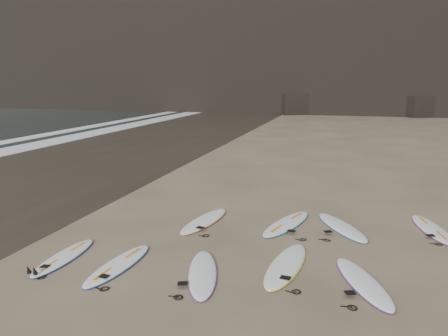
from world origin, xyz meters
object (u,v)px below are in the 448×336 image
object	(u,v)px
surfboard_0	(119,264)
surfboard_7	(342,227)
surfboard_1	(203,273)
surfboard_11	(64,257)
surfboard_3	(363,282)
surfboard_6	(287,223)
surfboard_2	(286,265)
surfboard_8	(432,229)
surfboard_5	(205,220)

from	to	relation	value
surfboard_0	surfboard_7	xyz separation A→B (m)	(4.81, 4.06, 0.00)
surfboard_1	surfboard_0	bearing A→B (deg)	165.82
surfboard_11	surfboard_0	bearing A→B (deg)	-3.67
surfboard_3	surfboard_7	bearing A→B (deg)	75.94
surfboard_6	surfboard_2	bearing A→B (deg)	-65.39
surfboard_3	surfboard_8	xyz separation A→B (m)	(1.95, 3.96, 0.00)
surfboard_1	surfboard_8	size ratio (longest dim) A/B	0.98
surfboard_11	surfboard_3	bearing A→B (deg)	3.07
surfboard_3	surfboard_7	size ratio (longest dim) A/B	0.95
surfboard_1	surfboard_8	world-z (taller)	surfboard_8
surfboard_0	surfboard_11	world-z (taller)	surfboard_0
surfboard_5	surfboard_8	size ratio (longest dim) A/B	1.05
surfboard_5	surfboard_8	world-z (taller)	surfboard_5
surfboard_0	surfboard_3	distance (m)	5.34
surfboard_8	surfboard_11	xyz separation A→B (m)	(-8.72, -4.51, -0.00)
surfboard_0	surfboard_7	bearing A→B (deg)	44.03
surfboard_5	surfboard_11	size ratio (longest dim) A/B	1.14
surfboard_6	surfboard_11	distance (m)	6.11
surfboard_8	surfboard_11	world-z (taller)	surfboard_8
surfboard_5	surfboard_6	bearing A→B (deg)	18.49
surfboard_2	surfboard_0	bearing A→B (deg)	-157.89
surfboard_8	surfboard_3	bearing A→B (deg)	-128.46
surfboard_1	surfboard_11	world-z (taller)	surfboard_1
surfboard_3	surfboard_6	xyz separation A→B (m)	(-2.04, 3.31, 0.00)
surfboard_7	surfboard_8	world-z (taller)	surfboard_7
surfboard_11	surfboard_2	bearing A→B (deg)	9.08
surfboard_6	surfboard_7	xyz separation A→B (m)	(1.54, 0.14, -0.00)
surfboard_0	surfboard_11	distance (m)	1.47
surfboard_3	surfboard_5	distance (m)	5.29
surfboard_6	surfboard_7	world-z (taller)	surfboard_6
surfboard_1	surfboard_3	distance (m)	3.37
surfboard_2	surfboard_5	distance (m)	3.73
surfboard_1	surfboard_7	size ratio (longest dim) A/B	0.95
surfboard_3	surfboard_11	xyz separation A→B (m)	(-6.77, -0.56, -0.00)
surfboard_3	surfboard_5	xyz separation A→B (m)	(-4.42, 2.90, 0.00)
surfboard_3	surfboard_5	bearing A→B (deg)	124.51
surfboard_5	surfboard_11	xyz separation A→B (m)	(-2.35, -3.46, -0.01)
surfboard_6	surfboard_7	size ratio (longest dim) A/B	1.05
surfboard_0	surfboard_2	xyz separation A→B (m)	(3.66, 1.02, 0.00)
surfboard_8	surfboard_1	bearing A→B (deg)	-152.11
surfboard_5	surfboard_0	bearing A→B (deg)	-95.25
surfboard_5	surfboard_7	world-z (taller)	surfboard_5
surfboard_7	surfboard_0	bearing A→B (deg)	-168.59
surfboard_2	surfboard_7	distance (m)	3.25
surfboard_0	surfboard_11	bearing A→B (deg)	-178.15
surfboard_0	surfboard_7	world-z (taller)	surfboard_7
surfboard_1	surfboard_5	xyz separation A→B (m)	(-1.09, 3.40, 0.00)
surfboard_1	surfboard_8	xyz separation A→B (m)	(5.28, 4.46, 0.00)
surfboard_5	surfboard_7	distance (m)	3.97
surfboard_7	surfboard_3	bearing A→B (deg)	-110.60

